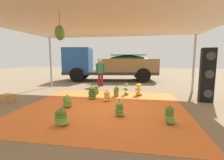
{
  "coord_description": "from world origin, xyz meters",
  "views": [
    {
      "loc": [
        1.18,
        -5.2,
        1.64
      ],
      "look_at": [
        0.03,
        1.57,
        0.72
      ],
      "focal_mm": 25.96,
      "sensor_mm": 36.0,
      "label": 1
    }
  ],
  "objects_px": {
    "speaker_stack": "(207,75)",
    "banana_bunch_9": "(97,90)",
    "banana_bunch_1": "(107,97)",
    "banana_bunch_3": "(170,116)",
    "banana_bunch_2": "(61,118)",
    "banana_bunch_6": "(116,92)",
    "worker_0": "(100,71)",
    "crate_0": "(7,98)",
    "banana_bunch_4": "(92,93)",
    "banana_bunch_8": "(119,109)",
    "banana_bunch_0": "(139,90)",
    "banana_bunch_5": "(67,102)",
    "banana_bunch_7": "(126,90)",
    "cargo_truck_main": "(108,64)"
  },
  "relations": [
    {
      "from": "banana_bunch_1",
      "to": "banana_bunch_8",
      "type": "distance_m",
      "value": 1.62
    },
    {
      "from": "worker_0",
      "to": "banana_bunch_2",
      "type": "bearing_deg",
      "value": -85.94
    },
    {
      "from": "banana_bunch_3",
      "to": "worker_0",
      "type": "bearing_deg",
      "value": 120.19
    },
    {
      "from": "banana_bunch_4",
      "to": "banana_bunch_8",
      "type": "bearing_deg",
      "value": -53.06
    },
    {
      "from": "banana_bunch_2",
      "to": "banana_bunch_9",
      "type": "xyz_separation_m",
      "value": [
        -0.08,
        3.65,
        -0.02
      ]
    },
    {
      "from": "banana_bunch_5",
      "to": "cargo_truck_main",
      "type": "distance_m",
      "value": 7.0
    },
    {
      "from": "worker_0",
      "to": "banana_bunch_4",
      "type": "bearing_deg",
      "value": -82.59
    },
    {
      "from": "banana_bunch_2",
      "to": "speaker_stack",
      "type": "height_order",
      "value": "speaker_stack"
    },
    {
      "from": "banana_bunch_0",
      "to": "banana_bunch_3",
      "type": "bearing_deg",
      "value": -75.56
    },
    {
      "from": "banana_bunch_6",
      "to": "crate_0",
      "type": "distance_m",
      "value": 4.29
    },
    {
      "from": "banana_bunch_3",
      "to": "cargo_truck_main",
      "type": "relative_size",
      "value": 0.07
    },
    {
      "from": "banana_bunch_0",
      "to": "crate_0",
      "type": "relative_size",
      "value": 1.32
    },
    {
      "from": "banana_bunch_1",
      "to": "banana_bunch_5",
      "type": "bearing_deg",
      "value": -140.36
    },
    {
      "from": "banana_bunch_2",
      "to": "banana_bunch_7",
      "type": "relative_size",
      "value": 0.79
    },
    {
      "from": "banana_bunch_2",
      "to": "cargo_truck_main",
      "type": "relative_size",
      "value": 0.07
    },
    {
      "from": "banana_bunch_3",
      "to": "banana_bunch_7",
      "type": "relative_size",
      "value": 0.84
    },
    {
      "from": "crate_0",
      "to": "banana_bunch_6",
      "type": "bearing_deg",
      "value": 21.14
    },
    {
      "from": "banana_bunch_6",
      "to": "banana_bunch_7",
      "type": "xyz_separation_m",
      "value": [
        0.4,
        0.32,
        0.04
      ]
    },
    {
      "from": "banana_bunch_2",
      "to": "banana_bunch_1",
      "type": "bearing_deg",
      "value": 74.15
    },
    {
      "from": "banana_bunch_3",
      "to": "banana_bunch_6",
      "type": "height_order",
      "value": "banana_bunch_3"
    },
    {
      "from": "banana_bunch_0",
      "to": "banana_bunch_1",
      "type": "distance_m",
      "value": 1.71
    },
    {
      "from": "banana_bunch_0",
      "to": "speaker_stack",
      "type": "distance_m",
      "value": 2.7
    },
    {
      "from": "banana_bunch_1",
      "to": "banana_bunch_7",
      "type": "distance_m",
      "value": 1.4
    },
    {
      "from": "banana_bunch_1",
      "to": "banana_bunch_7",
      "type": "bearing_deg",
      "value": 62.71
    },
    {
      "from": "banana_bunch_6",
      "to": "cargo_truck_main",
      "type": "bearing_deg",
      "value": 105.22
    },
    {
      "from": "banana_bunch_3",
      "to": "speaker_stack",
      "type": "distance_m",
      "value": 3.15
    },
    {
      "from": "banana_bunch_3",
      "to": "banana_bunch_4",
      "type": "relative_size",
      "value": 0.87
    },
    {
      "from": "banana_bunch_6",
      "to": "worker_0",
      "type": "distance_m",
      "value": 2.91
    },
    {
      "from": "banana_bunch_5",
      "to": "crate_0",
      "type": "bearing_deg",
      "value": 172.74
    },
    {
      "from": "banana_bunch_4",
      "to": "banana_bunch_9",
      "type": "relative_size",
      "value": 1.32
    },
    {
      "from": "banana_bunch_2",
      "to": "speaker_stack",
      "type": "relative_size",
      "value": 0.22
    },
    {
      "from": "banana_bunch_5",
      "to": "banana_bunch_6",
      "type": "xyz_separation_m",
      "value": [
        1.39,
        1.88,
        0.0
      ]
    },
    {
      "from": "crate_0",
      "to": "banana_bunch_3",
      "type": "bearing_deg",
      "value": -11.76
    },
    {
      "from": "banana_bunch_8",
      "to": "banana_bunch_9",
      "type": "xyz_separation_m",
      "value": [
        -1.41,
        2.79,
        -0.03
      ]
    },
    {
      "from": "banana_bunch_7",
      "to": "banana_bunch_2",
      "type": "bearing_deg",
      "value": -110.02
    },
    {
      "from": "banana_bunch_2",
      "to": "speaker_stack",
      "type": "bearing_deg",
      "value": 34.59
    },
    {
      "from": "worker_0",
      "to": "banana_bunch_8",
      "type": "bearing_deg",
      "value": -70.41
    },
    {
      "from": "banana_bunch_1",
      "to": "crate_0",
      "type": "relative_size",
      "value": 1.0
    },
    {
      "from": "banana_bunch_9",
      "to": "banana_bunch_1",
      "type": "bearing_deg",
      "value": -60.65
    },
    {
      "from": "cargo_truck_main",
      "to": "crate_0",
      "type": "height_order",
      "value": "cargo_truck_main"
    },
    {
      "from": "banana_bunch_4",
      "to": "speaker_stack",
      "type": "height_order",
      "value": "speaker_stack"
    },
    {
      "from": "speaker_stack",
      "to": "banana_bunch_9",
      "type": "bearing_deg",
      "value": 171.93
    },
    {
      "from": "banana_bunch_1",
      "to": "banana_bunch_6",
      "type": "xyz_separation_m",
      "value": [
        0.24,
        0.92,
        0.01
      ]
    },
    {
      "from": "banana_bunch_1",
      "to": "banana_bunch_9",
      "type": "xyz_separation_m",
      "value": [
        -0.74,
        1.32,
        -0.02
      ]
    },
    {
      "from": "banana_bunch_3",
      "to": "speaker_stack",
      "type": "height_order",
      "value": "speaker_stack"
    },
    {
      "from": "banana_bunch_7",
      "to": "banana_bunch_0",
      "type": "bearing_deg",
      "value": -1.93
    },
    {
      "from": "banana_bunch_5",
      "to": "banana_bunch_6",
      "type": "bearing_deg",
      "value": 53.47
    },
    {
      "from": "banana_bunch_8",
      "to": "crate_0",
      "type": "distance_m",
      "value": 4.51
    },
    {
      "from": "banana_bunch_9",
      "to": "crate_0",
      "type": "relative_size",
      "value": 0.97
    },
    {
      "from": "banana_bunch_0",
      "to": "banana_bunch_7",
      "type": "height_order",
      "value": "banana_bunch_0"
    }
  ]
}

